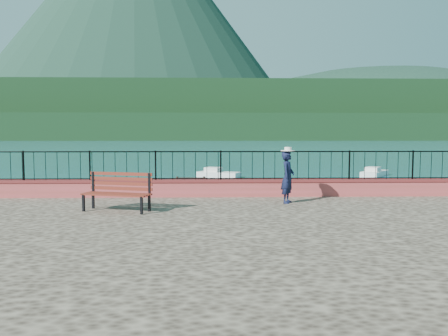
{
  "coord_description": "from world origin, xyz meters",
  "views": [
    {
      "loc": [
        -0.62,
        -11.03,
        3.27
      ],
      "look_at": [
        -0.24,
        2.0,
        2.3
      ],
      "focal_mm": 35.0,
      "sensor_mm": 36.0,
      "label": 1
    }
  ],
  "objects": [
    {
      "name": "volcano",
      "position": [
        -120.0,
        700.0,
        190.0
      ],
      "size": [
        560.0,
        560.0,
        380.0
      ],
      "primitive_type": "cone",
      "color": "#142D23",
      "rests_on": "ground"
    },
    {
      "name": "hat",
      "position": [
        1.72,
        2.19,
        2.86
      ],
      "size": [
        0.44,
        0.44,
        0.12
      ],
      "primitive_type": "cylinder",
      "color": "silver",
      "rests_on": "person"
    },
    {
      "name": "dock",
      "position": [
        -2.0,
        12.0,
        0.15
      ],
      "size": [
        2.0,
        16.0,
        0.3
      ],
      "primitive_type": "cube",
      "color": "#2D231C",
      "rests_on": "ground"
    },
    {
      "name": "person",
      "position": [
        1.72,
        2.19,
        2.0
      ],
      "size": [
        0.59,
        0.69,
        1.6
      ],
      "primitive_type": "imported",
      "rotation": [
        0.0,
        0.0,
        1.14
      ],
      "color": "black",
      "rests_on": "promenade"
    },
    {
      "name": "far_forest",
      "position": [
        0.0,
        300.0,
        9.0
      ],
      "size": [
        900.0,
        60.0,
        18.0
      ],
      "primitive_type": "cube",
      "color": "black",
      "rests_on": "ground"
    },
    {
      "name": "park_bench",
      "position": [
        -3.2,
        0.9,
        1.51
      ],
      "size": [
        1.99,
        1.14,
        1.05
      ],
      "rotation": [
        0.0,
        0.0,
        -0.29
      ],
      "color": "black",
      "rests_on": "promenade"
    },
    {
      "name": "ground",
      "position": [
        0.0,
        0.0,
        0.0
      ],
      "size": [
        2000.0,
        2000.0,
        0.0
      ],
      "primitive_type": "plane",
      "color": "#19596B",
      "rests_on": "ground"
    },
    {
      "name": "boat_4",
      "position": [
        -0.02,
        23.2,
        0.4
      ],
      "size": [
        3.55,
        2.59,
        0.8
      ],
      "primitive_type": "cube",
      "rotation": [
        0.0,
        0.0,
        -0.44
      ],
      "color": "silver",
      "rests_on": "ground"
    },
    {
      "name": "railing",
      "position": [
        0.0,
        3.7,
        2.25
      ],
      "size": [
        27.0,
        0.05,
        0.95
      ],
      "primitive_type": "cube",
      "color": "black",
      "rests_on": "parapet"
    },
    {
      "name": "foothills",
      "position": [
        0.0,
        360.0,
        22.0
      ],
      "size": [
        900.0,
        120.0,
        44.0
      ],
      "primitive_type": "cube",
      "color": "black",
      "rests_on": "ground"
    },
    {
      "name": "boat_5",
      "position": [
        12.64,
        23.82,
        0.4
      ],
      "size": [
        3.19,
        3.64,
        0.8
      ],
      "primitive_type": "cube",
      "rotation": [
        0.0,
        0.0,
        0.93
      ],
      "color": "silver",
      "rests_on": "ground"
    },
    {
      "name": "parapet",
      "position": [
        0.0,
        3.7,
        1.49
      ],
      "size": [
        28.0,
        0.46,
        0.58
      ],
      "primitive_type": "cube",
      "color": "#B9424C",
      "rests_on": "promenade"
    },
    {
      "name": "boat_1",
      "position": [
        4.51,
        10.42,
        0.4
      ],
      "size": [
        3.86,
        2.0,
        0.8
      ],
      "primitive_type": "cube",
      "rotation": [
        0.0,
        0.0,
        -0.2
      ],
      "color": "silver",
      "rests_on": "ground"
    },
    {
      "name": "companion_hill",
      "position": [
        220.0,
        560.0,
        0.0
      ],
      "size": [
        448.0,
        384.0,
        180.0
      ],
      "primitive_type": "ellipsoid",
      "color": "#142D23",
      "rests_on": "ground"
    },
    {
      "name": "boat_0",
      "position": [
        -7.63,
        8.6,
        0.4
      ],
      "size": [
        4.27,
        1.99,
        0.8
      ],
      "primitive_type": "cube",
      "rotation": [
        0.0,
        0.0,
        0.17
      ],
      "color": "silver",
      "rests_on": "ground"
    }
  ]
}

